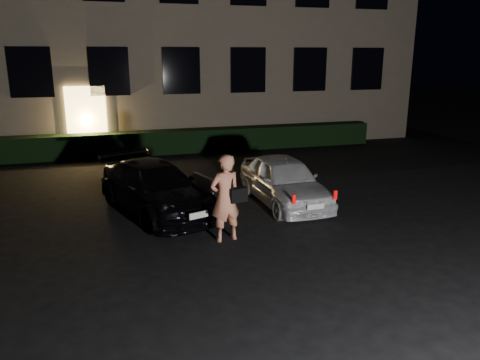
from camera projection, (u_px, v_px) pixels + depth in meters
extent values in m
plane|color=black|center=(289.00, 271.00, 8.04)|extent=(80.00, 80.00, 0.00)
cube|color=#FFCC6D|center=(87.00, 121.00, 16.92)|extent=(1.40, 0.10, 2.50)
cube|color=black|center=(31.00, 72.00, 16.01)|extent=(1.40, 0.10, 1.70)
cube|color=black|center=(109.00, 72.00, 16.71)|extent=(1.40, 0.10, 1.70)
cube|color=black|center=(181.00, 71.00, 17.40)|extent=(1.40, 0.10, 1.70)
cube|color=black|center=(248.00, 70.00, 18.09)|extent=(1.40, 0.10, 1.70)
cube|color=black|center=(310.00, 70.00, 18.79)|extent=(1.40, 0.10, 1.70)
cube|color=black|center=(367.00, 69.00, 19.48)|extent=(1.40, 0.10, 1.70)
cube|color=black|center=(185.00, 141.00, 17.66)|extent=(15.00, 0.70, 0.85)
imported|color=black|center=(155.00, 188.00, 10.95)|extent=(2.79, 4.29, 1.16)
cube|color=white|center=(203.00, 184.00, 10.81)|extent=(0.33, 0.81, 0.39)
cube|color=silver|center=(199.00, 215.00, 9.33)|extent=(0.41, 0.17, 0.13)
imported|color=silver|center=(284.00, 180.00, 11.55)|extent=(1.53, 3.53, 1.18)
cube|color=red|center=(294.00, 199.00, 9.87)|extent=(0.07, 0.05, 0.20)
cube|color=red|center=(335.00, 195.00, 10.16)|extent=(0.07, 0.05, 0.20)
cube|color=silver|center=(316.00, 206.00, 10.03)|extent=(0.40, 0.05, 0.12)
imported|color=#DC815F|center=(225.00, 198.00, 9.17)|extent=(0.72, 0.55, 1.76)
cube|color=black|center=(238.00, 195.00, 9.15)|extent=(0.39, 0.24, 0.28)
cube|color=black|center=(232.00, 176.00, 9.03)|extent=(0.05, 0.07, 0.55)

